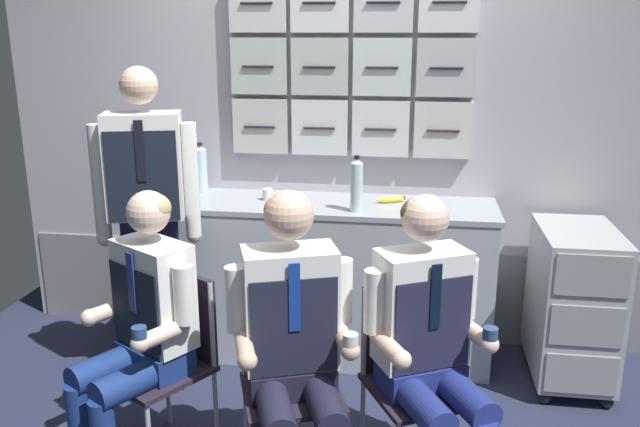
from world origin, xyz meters
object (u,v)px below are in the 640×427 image
crew_member_right (294,337)px  coffee_cup_white (289,198)px  folding_chair_right (288,363)px  folding_chair_by_counter (410,361)px  service_trolley (573,302)px  water_bottle_blue_cap (201,169)px  crew_member_left (140,323)px  crew_member_by_counter (430,337)px  folding_chair_left (173,345)px  crew_member_standing (147,201)px  snack_banana (391,199)px

crew_member_right → coffee_cup_white: 1.23m
folding_chair_right → folding_chair_by_counter: (0.51, 0.10, 0.00)m
service_trolley → water_bottle_blue_cap: bearing=172.9°
crew_member_right → water_bottle_blue_cap: crew_member_right is taller
crew_member_left → crew_member_by_counter: 1.22m
folding_chair_left → crew_member_by_counter: (1.14, -0.13, 0.18)m
folding_chair_right → folding_chair_left: bearing=171.0°
crew_member_left → crew_member_standing: (-0.24, 0.71, 0.35)m
folding_chair_left → snack_banana: size_ratio=4.88×
folding_chair_left → crew_member_left: size_ratio=0.67×
crew_member_left → coffee_cup_white: bearing=67.7°
crew_member_right → water_bottle_blue_cap: bearing=120.6°
folding_chair_right → crew_member_by_counter: size_ratio=0.66×
crew_member_left → crew_member_right: crew_member_right is taller
folding_chair_left → crew_member_left: 0.23m
water_bottle_blue_cap → snack_banana: size_ratio=1.79×
crew_member_standing → snack_banana: (1.24, 0.52, -0.08)m
folding_chair_left → folding_chair_by_counter: 1.06m
folding_chair_right → water_bottle_blue_cap: 1.58m
crew_member_by_counter → folding_chair_left: bearing=173.6°
folding_chair_by_counter → crew_member_by_counter: (0.07, -0.14, 0.18)m
service_trolley → crew_member_left: bearing=-152.7°
folding_chair_left → service_trolley: bearing=25.0°
crew_member_left → folding_chair_right: (0.63, 0.05, -0.17)m
folding_chair_right → folding_chair_by_counter: same height
service_trolley → folding_chair_left: bearing=-155.0°
folding_chair_left → crew_member_right: crew_member_right is taller
water_bottle_blue_cap → folding_chair_left: bearing=-79.0°
crew_member_left → snack_banana: 1.61m
crew_member_by_counter → snack_banana: 1.27m
folding_chair_right → crew_member_right: crew_member_right is taller
snack_banana → service_trolley: bearing=-10.9°
crew_member_by_counter → water_bottle_blue_cap: (-1.36, 1.29, 0.38)m
folding_chair_left → coffee_cup_white: size_ratio=10.14×
folding_chair_left → crew_member_standing: (-0.32, 0.58, 0.52)m
folding_chair_left → snack_banana: 1.49m
service_trolley → crew_member_standing: crew_member_standing is taller
service_trolley → folding_chair_left: size_ratio=1.04×
water_bottle_blue_cap → crew_member_standing: bearing=-99.3°
crew_member_standing → water_bottle_blue_cap: crew_member_standing is taller
water_bottle_blue_cap → folding_chair_by_counter: bearing=-41.8°
folding_chair_by_counter → crew_member_standing: 1.58m
folding_chair_by_counter → snack_banana: 1.17m
folding_chair_by_counter → crew_member_left: bearing=-172.5°
folding_chair_by_counter → crew_member_standing: bearing=157.9°
crew_member_standing → water_bottle_blue_cap: (0.10, 0.59, 0.05)m
service_trolley → folding_chair_by_counter: (-0.86, -0.89, 0.05)m
folding_chair_left → crew_member_by_counter: crew_member_by_counter is taller
crew_member_standing → coffee_cup_white: (0.68, 0.37, -0.05)m
folding_chair_right → snack_banana: (0.37, 1.18, 0.44)m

